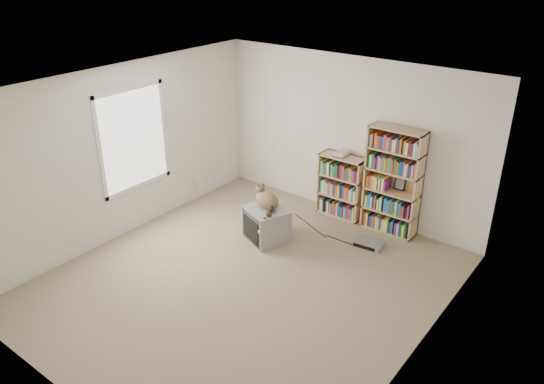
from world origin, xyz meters
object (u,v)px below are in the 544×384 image
Objects in this scene: bookcase_short at (342,188)px; dvd_player at (369,244)px; cat at (267,204)px; crt_tv at (267,224)px; bookcase_tall at (393,183)px.

bookcase_short reaches higher than dvd_player.
dvd_player is at bearing -35.86° from bookcase_short.
cat is 0.61× the size of bookcase_short.
bookcase_tall is (1.30, 1.34, 0.53)m from crt_tv.
crt_tv reaches higher than dvd_player.
bookcase_tall reaches higher than dvd_player.
dvd_player is (0.84, -0.61, -0.42)m from bookcase_short.
dvd_player is (0.00, -0.61, -0.74)m from bookcase_tall.
cat is 1.42m from bookcase_short.
bookcase_tall reaches higher than crt_tv.
cat is at bearing -108.54° from bookcase_short.
cat is 1.88m from bookcase_tall.
dvd_player is (1.30, 0.73, -0.20)m from crt_tv.
crt_tv is 1.94m from bookcase_tall.
bookcase_short is at bearing 180.00° from bookcase_tall.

